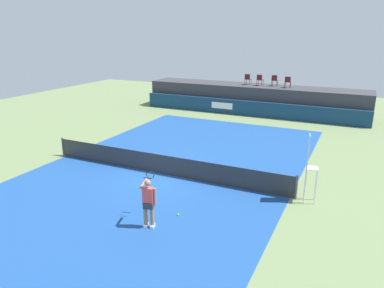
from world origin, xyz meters
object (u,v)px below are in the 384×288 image
spectator_chair_far_left (248,79)px  umpire_chair (310,164)px  spectator_chair_left (260,79)px  spectator_chair_center (275,80)px  net_post_far (296,187)px  net_post_near (63,147)px  tennis_player (148,201)px  spectator_chair_right (288,82)px  tennis_ball (178,215)px

spectator_chair_far_left → umpire_chair: (7.23, -15.28, -1.11)m
spectator_chair_left → umpire_chair: (6.21, -15.29, -1.11)m
spectator_chair_center → net_post_far: 16.32m
net_post_near → tennis_player: tennis_player is taller
net_post_far → umpire_chair: bearing=-2.6°
spectator_chair_left → spectator_chair_center: same height
spectator_chair_far_left → net_post_near: (-5.60, -15.26, -2.19)m
spectator_chair_far_left → spectator_chair_left: same height
net_post_far → tennis_player: size_ratio=0.56×
spectator_chair_left → net_post_far: bearing=-69.2°
spectator_chair_right → net_post_far: 15.55m
spectator_chair_left → net_post_far: spectator_chair_left is taller
umpire_chair → tennis_player: bearing=-136.5°
spectator_chair_right → tennis_player: size_ratio=0.50×
spectator_chair_left → tennis_player: (1.59, -19.67, -1.73)m
net_post_near → tennis_player: size_ratio=0.56×
spectator_chair_far_left → tennis_player: bearing=-82.5°
spectator_chair_far_left → tennis_ball: (3.16, -18.55, -2.66)m
spectator_chair_far_left → tennis_player: 19.91m
umpire_chair → net_post_far: umpire_chair is taller
umpire_chair → tennis_ball: umpire_chair is taller
spectator_chair_left → tennis_player: 19.81m
spectator_chair_right → spectator_chair_far_left: bearing=175.4°
net_post_near → net_post_far: same height
spectator_chair_center → umpire_chair: bearing=-71.9°
spectator_chair_left → umpire_chair: 16.54m
net_post_near → spectator_chair_far_left: bearing=69.9°
umpire_chair → net_post_near: umpire_chair is taller
tennis_ball → net_post_near: bearing=159.4°
spectator_chair_right → umpire_chair: spectator_chair_right is taller
net_post_near → spectator_chair_center: bearing=63.4°
spectator_chair_far_left → spectator_chair_right: same height
umpire_chair → tennis_ball: size_ratio=40.59×
spectator_chair_far_left → spectator_chair_center: 2.18m
spectator_chair_far_left → tennis_ball: bearing=-80.3°
spectator_chair_right → net_post_near: (-8.91, -15.00, -2.19)m
spectator_chair_right → tennis_ball: (-0.15, -18.29, -2.66)m
spectator_chair_far_left → spectator_chair_left: bearing=0.5°
spectator_chair_center → net_post_near: bearing=-116.6°
umpire_chair → net_post_far: size_ratio=2.76×
net_post_far → tennis_player: bearing=-133.7°
spectator_chair_left → umpire_chair: bearing=-67.9°
net_post_near → net_post_far: size_ratio=1.00×
spectator_chair_center → umpire_chair: spectator_chair_center is taller
net_post_near → umpire_chair: bearing=-0.1°
tennis_player → tennis_ball: size_ratio=26.03×
spectator_chair_left → net_post_near: spectator_chair_left is taller
spectator_chair_right → tennis_player: (-0.71, -19.40, -1.73)m
spectator_chair_center → net_post_far: size_ratio=0.89×
spectator_chair_far_left → spectator_chair_center: same height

